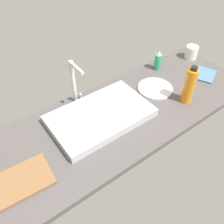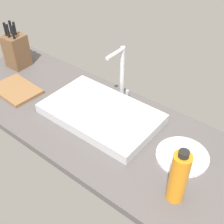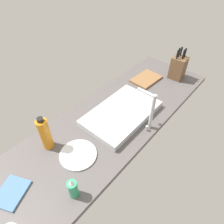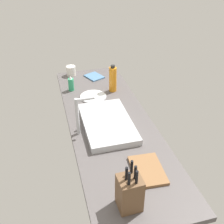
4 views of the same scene
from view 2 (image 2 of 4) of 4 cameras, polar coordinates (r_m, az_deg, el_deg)
countertop_slab at (r=140.12cm, az=-1.26°, el=-3.17°), size 187.46×60.55×3.50cm
sink_basin at (r=142.10cm, az=-2.17°, el=-0.27°), size 55.13×33.79×4.71cm
faucet at (r=148.43cm, az=1.76°, el=8.25°), size 5.50×13.30×27.82cm
knife_block at (r=187.06cm, az=-17.97°, el=11.20°), size 11.62×11.98×27.12cm
cutting_board at (r=168.28cm, az=-17.97°, el=4.11°), size 26.72×19.41×1.80cm
water_bottle at (r=106.54cm, az=12.72°, el=-12.15°), size 6.60×6.60×24.10cm
dinner_plate at (r=128.06cm, az=13.40°, el=-8.26°), size 22.11×22.11×1.20cm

